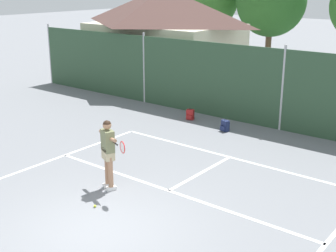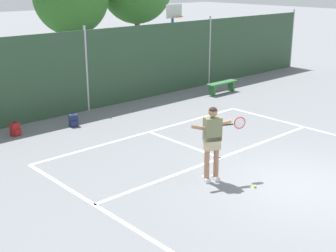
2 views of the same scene
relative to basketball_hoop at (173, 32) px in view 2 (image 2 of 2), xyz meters
name	(u,v)px [view 2 (image 2 of 2)]	position (x,y,z in m)	size (l,w,h in m)	color
ground_plane	(299,187)	(-5.53, -10.34, -2.31)	(120.00, 120.00, 0.00)	slate
court_markings	(276,178)	(-5.53, -9.70, -2.31)	(8.30, 11.10, 0.01)	white
chainlink_fence	(87,71)	(-5.53, -1.34, -0.85)	(26.09, 0.09, 3.07)	#2D4C33
basketball_hoop	(173,32)	(0.00, 0.00, 0.00)	(0.90, 0.67, 3.55)	#284CB2
tennis_player	(213,137)	(-6.81, -8.72, -1.20)	(1.37, 0.55, 1.85)	silver
tennis_ball	(255,186)	(-6.35, -9.68, -2.28)	(0.07, 0.07, 0.07)	#CCE033
backpack_red	(15,130)	(-8.83, -2.32, -2.12)	(0.32, 0.30, 0.46)	maroon
backpack_navy	(74,121)	(-7.00, -2.73, -2.12)	(0.32, 0.31, 0.46)	navy
courtside_bench	(222,85)	(0.08, -2.93, -1.95)	(1.60, 0.36, 0.48)	#336B38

